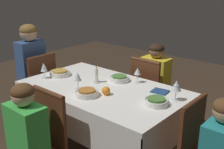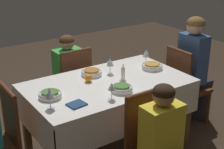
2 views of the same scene
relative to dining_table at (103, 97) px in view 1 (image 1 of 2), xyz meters
name	(u,v)px [view 1 (image 1 of 2)]	position (x,y,z in m)	size (l,w,h in m)	color
dining_table	(103,97)	(0.00, 0.00, 0.00)	(1.49, 0.87, 0.76)	white
chair_west	(39,88)	(-1.00, -0.01, -0.16)	(0.39, 0.38, 0.91)	#562D19
chair_south	(40,145)	(0.00, -0.70, -0.16)	(0.38, 0.39, 0.91)	#562D19
chair_north	(150,93)	(0.06, 0.70, -0.16)	(0.38, 0.39, 0.91)	#562D19
person_adult_denim	(30,70)	(-1.15, -0.01, 0.03)	(0.34, 0.30, 1.22)	#282833
person_child_green	(21,147)	(0.00, -0.86, -0.10)	(0.30, 0.33, 1.01)	#282833
person_child_yellow	(158,83)	(0.06, 0.86, -0.09)	(0.30, 0.33, 1.04)	#282833
bowl_west	(60,73)	(-0.56, -0.04, 0.13)	(0.21, 0.21, 0.06)	white
wine_glass_west	(44,68)	(-0.60, -0.19, 0.21)	(0.07, 0.07, 0.16)	white
bowl_south	(87,93)	(0.03, -0.23, 0.13)	(0.20, 0.20, 0.06)	white
wine_glass_south	(78,77)	(-0.14, -0.17, 0.21)	(0.07, 0.07, 0.16)	white
bowl_north	(119,78)	(0.01, 0.23, 0.13)	(0.19, 0.19, 0.06)	white
wine_glass_north	(137,72)	(0.16, 0.30, 0.20)	(0.06, 0.06, 0.14)	white
bowl_east	(157,101)	(0.57, 0.00, 0.13)	(0.19, 0.19, 0.06)	white
wine_glass_east	(176,86)	(0.64, 0.17, 0.22)	(0.08, 0.08, 0.17)	white
candle_centerpiece	(96,76)	(-0.13, 0.05, 0.16)	(0.06, 0.06, 0.16)	beige
orange_fruit	(106,91)	(0.14, -0.11, 0.14)	(0.07, 0.07, 0.07)	orange
napkin_red_folded	(160,91)	(0.45, 0.24, 0.11)	(0.15, 0.14, 0.01)	navy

